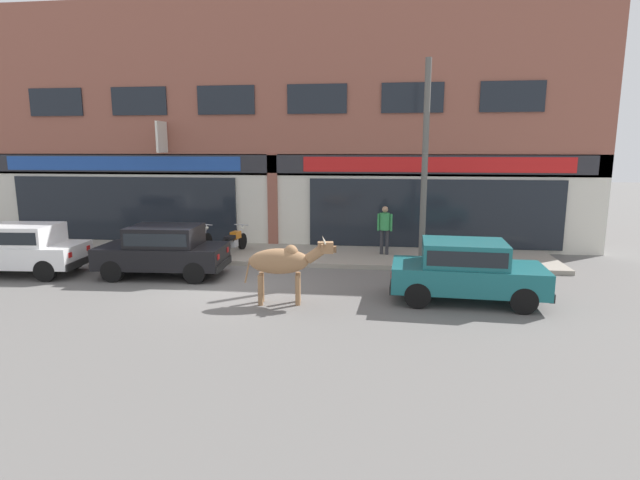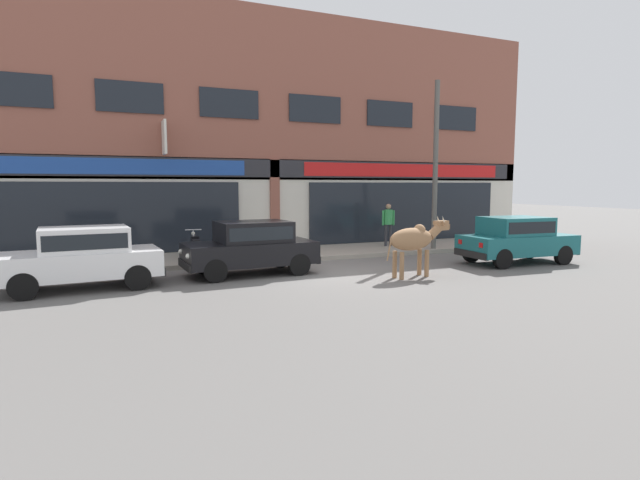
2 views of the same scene
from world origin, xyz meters
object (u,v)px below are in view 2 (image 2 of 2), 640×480
object	(u,v)px
car_1	(251,245)
car_2	(516,238)
motorcycle_0	(195,246)
motorcycle_1	(227,245)
utility_pole	(435,166)
motorcycle_2	(264,243)
pedestrian	(388,220)
car_0	(82,255)
cow	(414,239)

from	to	relation	value
car_1	car_2	bearing A→B (deg)	-9.51
motorcycle_0	motorcycle_1	distance (m)	1.01
utility_pole	car_2	bearing A→B (deg)	-75.95
car_2	motorcycle_2	world-z (taller)	car_2
car_1	pedestrian	distance (m)	6.98
car_1	motorcycle_1	xyz separation A→B (m)	(-0.06, 2.66, -0.29)
motorcycle_0	utility_pole	size ratio (longest dim) A/B	0.30
motorcycle_0	utility_pole	xyz separation A→B (m)	(8.40, -0.87, 2.61)
car_2	motorcycle_0	size ratio (longest dim) A/B	2.03
car_0	car_2	xyz separation A→B (m)	(12.28, -1.03, 0.00)
cow	car_1	distance (m)	4.40
motorcycle_2	car_2	bearing A→B (deg)	-30.95
cow	motorcycle_1	distance (m)	6.17
car_1	motorcycle_2	bearing A→B (deg)	66.85
motorcycle_1	pedestrian	distance (m)	6.33
car_2	utility_pole	distance (m)	4.01
car_1	utility_pole	size ratio (longest dim) A/B	0.61
cow	car_0	bearing A→B (deg)	167.84
car_2	car_1	bearing A→B (deg)	170.49
car_2	motorcycle_2	size ratio (longest dim) A/B	2.04
motorcycle_2	car_1	bearing A→B (deg)	-113.15
car_0	pedestrian	distance (m)	10.95
car_0	car_1	world-z (taller)	same
motorcycle_0	motorcycle_2	distance (m)	2.27
motorcycle_1	pedestrian	world-z (taller)	pedestrian
motorcycle_0	utility_pole	distance (m)	8.84
cow	motorcycle_1	size ratio (longest dim) A/B	1.20
car_2	utility_pole	xyz separation A→B (m)	(-0.80, 3.18, 2.32)
car_2	motorcycle_2	distance (m)	8.09
car_0	motorcycle_1	bearing A→B (deg)	36.13
car_0	motorcycle_2	xyz separation A→B (m)	(5.35, 3.13, -0.29)
motorcycle_0	car_2	bearing A→B (deg)	-23.75
motorcycle_1	pedestrian	size ratio (longest dim) A/B	1.12
motorcycle_2	utility_pole	distance (m)	6.74
car_1	motorcycle_0	world-z (taller)	car_1
car_0	motorcycle_1	world-z (taller)	car_0
cow	motorcycle_1	world-z (taller)	cow
car_2	utility_pole	size ratio (longest dim) A/B	0.61
motorcycle_1	motorcycle_2	distance (m)	1.27
car_2	motorcycle_1	size ratio (longest dim) A/B	2.06
car_1	pedestrian	world-z (taller)	pedestrian
car_0	motorcycle_0	world-z (taller)	car_0
motorcycle_2	pedestrian	distance (m)	5.07
motorcycle_0	car_1	bearing A→B (deg)	-68.24
cow	motorcycle_1	bearing A→B (deg)	129.87
car_1	utility_pole	distance (m)	7.90
car_1	motorcycle_0	xyz separation A→B (m)	(-1.07, 2.69, -0.29)
cow	utility_pole	distance (m)	5.61
car_2	cow	bearing A→B (deg)	-170.64
motorcycle_1	motorcycle_2	world-z (taller)	same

